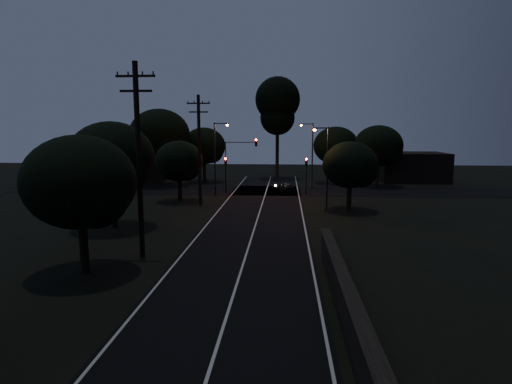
{
  "coord_description": "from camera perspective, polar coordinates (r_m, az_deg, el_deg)",
  "views": [
    {
      "loc": [
        2.26,
        -8.54,
        7.35
      ],
      "look_at": [
        0.0,
        24.0,
        2.5
      ],
      "focal_mm": 30.0,
      "sensor_mm": 36.0,
      "label": 1
    }
  ],
  "objects": [
    {
      "name": "road_surface",
      "position": [
        40.4,
        0.7,
        -2.01
      ],
      "size": [
        60.0,
        70.0,
        0.03
      ],
      "color": "black",
      "rests_on": "ground"
    },
    {
      "name": "retaining_wall",
      "position": [
        14.44,
        27.55,
        -20.37
      ],
      "size": [
        6.93,
        26.0,
        1.6
      ],
      "color": "black",
      "rests_on": "ground"
    },
    {
      "name": "utility_pole_mid",
      "position": [
        25.0,
        -15.38,
        4.46
      ],
      "size": [
        2.2,
        0.3,
        11.0
      ],
      "color": "black",
      "rests_on": "ground"
    },
    {
      "name": "utility_pole_far",
      "position": [
        41.41,
        -7.57,
        5.8
      ],
      "size": [
        2.2,
        0.3,
        10.5
      ],
      "color": "black",
      "rests_on": "ground"
    },
    {
      "name": "tree_left_b",
      "position": [
        22.94,
        -22.09,
        0.91
      ],
      "size": [
        5.56,
        5.56,
        7.07
      ],
      "color": "black",
      "rests_on": "ground"
    },
    {
      "name": "tree_left_c",
      "position": [
        32.97,
        -18.44,
        4.11
      ],
      "size": [
        6.24,
        6.24,
        7.89
      ],
      "color": "black",
      "rests_on": "ground"
    },
    {
      "name": "tree_left_d",
      "position": [
        43.87,
        -10.03,
        3.93
      ],
      "size": [
        4.85,
        4.85,
        6.15
      ],
      "color": "black",
      "rests_on": "ground"
    },
    {
      "name": "tree_far_nw",
      "position": [
        59.51,
        -6.77,
        6.01
      ],
      "size": [
        5.93,
        5.93,
        7.51
      ],
      "color": "black",
      "rests_on": "ground"
    },
    {
      "name": "tree_far_w",
      "position": [
        56.69,
        -12.51,
        7.33
      ],
      "size": [
        7.75,
        7.75,
        9.88
      ],
      "color": "black",
      "rests_on": "ground"
    },
    {
      "name": "tree_far_ne",
      "position": [
        58.88,
        10.81,
        5.96
      ],
      "size": [
        6.03,
        6.03,
        7.63
      ],
      "color": "black",
      "rests_on": "ground"
    },
    {
      "name": "tree_far_e",
      "position": [
        56.74,
        16.22,
        5.8
      ],
      "size": [
        6.14,
        6.14,
        7.78
      ],
      "color": "black",
      "rests_on": "ground"
    },
    {
      "name": "tree_right_a",
      "position": [
        39.03,
        12.7,
        3.39
      ],
      "size": [
        4.91,
        4.91,
        6.24
      ],
      "color": "black",
      "rests_on": "ground"
    },
    {
      "name": "tall_pine",
      "position": [
        63.64,
        2.89,
        11.46
      ],
      "size": [
        6.53,
        6.53,
        14.83
      ],
      "color": "black",
      "rests_on": "ground"
    },
    {
      "name": "building_left",
      "position": [
        64.71,
        -16.19,
        3.56
      ],
      "size": [
        10.0,
        8.0,
        4.4
      ],
      "primitive_type": "cube",
      "color": "black",
      "rests_on": "ground"
    },
    {
      "name": "building_right",
      "position": [
        64.27,
        20.02,
        3.18
      ],
      "size": [
        9.0,
        7.0,
        4.0
      ],
      "primitive_type": "cube",
      "color": "black",
      "rests_on": "ground"
    },
    {
      "name": "signal_left",
      "position": [
        49.22,
        -4.06,
        3.18
      ],
      "size": [
        0.28,
        0.35,
        4.1
      ],
      "color": "black",
      "rests_on": "ground"
    },
    {
      "name": "signal_right",
      "position": [
        48.79,
        6.72,
        3.09
      ],
      "size": [
        0.28,
        0.35,
        4.1
      ],
      "color": "black",
      "rests_on": "ground"
    },
    {
      "name": "signal_mast",
      "position": [
        48.9,
        -2.12,
        4.92
      ],
      "size": [
        3.7,
        0.35,
        6.25
      ],
      "color": "black",
      "rests_on": "ground"
    },
    {
      "name": "streetlight_a",
      "position": [
        47.23,
        -5.27,
        5.13
      ],
      "size": [
        1.66,
        0.26,
        8.0
      ],
      "color": "black",
      "rests_on": "ground"
    },
    {
      "name": "streetlight_b",
      "position": [
        52.7,
        7.32,
        5.44
      ],
      "size": [
        1.66,
        0.26,
        8.0
      ],
      "color": "black",
      "rests_on": "ground"
    },
    {
      "name": "streetlight_c",
      "position": [
        38.82,
        9.26,
        3.92
      ],
      "size": [
        1.46,
        0.26,
        7.5
      ],
      "color": "black",
      "rests_on": "ground"
    },
    {
      "name": "car",
      "position": [
        50.27,
        3.9,
        0.68
      ],
      "size": [
        2.54,
        3.53,
        1.12
      ],
      "primitive_type": "imported",
      "rotation": [
        0.0,
        0.0,
        3.56
      ],
      "color": "black",
      "rests_on": "ground"
    }
  ]
}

